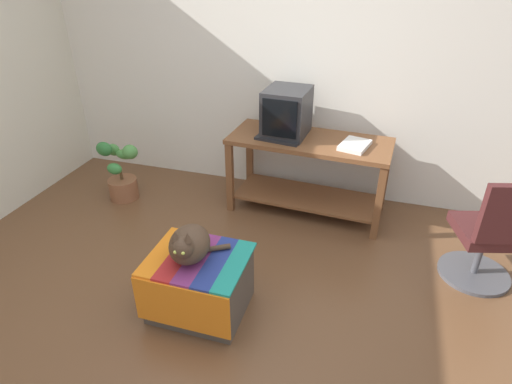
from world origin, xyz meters
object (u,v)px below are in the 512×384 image
Objects in this scene: tv_monitor at (287,113)px; potted_plant at (122,176)px; desk at (308,163)px; office_chair at (489,238)px; cat at (189,245)px; keyboard at (278,139)px; ottoman_with_blanket at (199,284)px; book at (355,145)px.

potted_plant is (-1.56, -0.36, -0.68)m from tv_monitor.
tv_monitor reaches higher than desk.
desk is 1.64× the size of office_chair.
desk is at bearing 66.12° from cat.
desk is 0.38m from keyboard.
ottoman_with_blanket is 0.72× the size of office_chair.
keyboard is at bearing 74.72° from cat.
office_chair reaches higher than desk.
tv_monitor reaches higher than keyboard.
ottoman_with_blanket is (-0.21, -1.55, -0.71)m from tv_monitor.
keyboard reaches higher than ottoman_with_blanket.
book reaches higher than desk.
book reaches higher than keyboard.
tv_monitor is at bearing 12.98° from potted_plant.
potted_plant is at bearing -166.58° from desk.
tv_monitor reaches higher than book.
desk reaches higher than potted_plant.
tv_monitor is 1.88m from office_chair.
tv_monitor is at bearing 74.49° from cat.
tv_monitor is 0.51× the size of office_chair.
cat is (-0.24, -1.58, -0.37)m from tv_monitor.
keyboard is 1.44m from cat.
tv_monitor is 1.14× the size of keyboard.
cat is 0.63× the size of potted_plant.
book is 0.46× the size of ottoman_with_blanket.
book is at bearing 12.66° from keyboard.
potted_plant is at bearing -20.87° from office_chair.
keyboard is 1.35× the size of book.
cat reaches higher than ottoman_with_blanket.
keyboard reaches higher than potted_plant.
office_chair reaches higher than ottoman_with_blanket.
book is 1.75m from ottoman_with_blanket.
tv_monitor reaches higher than office_chair.
ottoman_with_blanket is 0.34m from cat.
potted_plant is at bearing 130.45° from cat.
office_chair is at bearing -8.29° from keyboard.
book is 0.49× the size of potted_plant.
book reaches higher than cat.
keyboard is at bearing 82.69° from ottoman_with_blanket.
cat is at bearing -107.00° from book.
book is 0.33× the size of office_chair.
desk is 0.47m from book.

